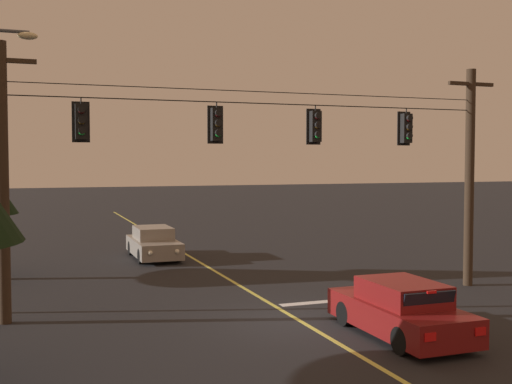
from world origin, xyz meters
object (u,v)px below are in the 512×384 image
at_px(traffic_light_left_inner, 217,124).
at_px(traffic_light_centre, 316,126).
at_px(traffic_light_right_inner, 406,128).
at_px(car_waiting_near_lane, 400,310).
at_px(car_oncoming_lead, 154,244).
at_px(traffic_light_leftmost, 81,121).

xyz_separation_m(traffic_light_left_inner, traffic_light_centre, (3.20, 0.00, 0.00)).
xyz_separation_m(traffic_light_centre, traffic_light_right_inner, (3.30, 0.00, 0.00)).
relative_size(traffic_light_left_inner, car_waiting_near_lane, 0.28).
xyz_separation_m(traffic_light_centre, car_oncoming_lead, (-3.23, 9.82, -4.75)).
distance_m(traffic_light_centre, car_oncoming_lead, 11.38).
bearing_deg(traffic_light_left_inner, traffic_light_centre, 0.00).
relative_size(traffic_light_centre, car_waiting_near_lane, 0.28).
bearing_deg(traffic_light_left_inner, car_waiting_near_lane, -54.53).
distance_m(traffic_light_leftmost, traffic_light_left_inner, 3.85).
height_order(traffic_light_leftmost, traffic_light_left_inner, same).
bearing_deg(car_oncoming_lead, traffic_light_left_inner, -89.83).
height_order(traffic_light_centre, car_oncoming_lead, traffic_light_centre).
distance_m(traffic_light_centre, traffic_light_right_inner, 3.30).
relative_size(traffic_light_leftmost, traffic_light_centre, 1.00).
bearing_deg(car_waiting_near_lane, traffic_light_leftmost, 147.01).
relative_size(traffic_light_leftmost, car_oncoming_lead, 0.28).
height_order(car_waiting_near_lane, car_oncoming_lead, same).
xyz_separation_m(traffic_light_right_inner, car_waiting_near_lane, (-3.19, -4.65, -4.75)).
xyz_separation_m(car_waiting_near_lane, car_oncoming_lead, (-3.34, 14.47, -0.00)).
relative_size(traffic_light_right_inner, car_oncoming_lead, 0.28).
bearing_deg(traffic_light_leftmost, car_waiting_near_lane, -32.99).
bearing_deg(car_oncoming_lead, car_waiting_near_lane, -76.99).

